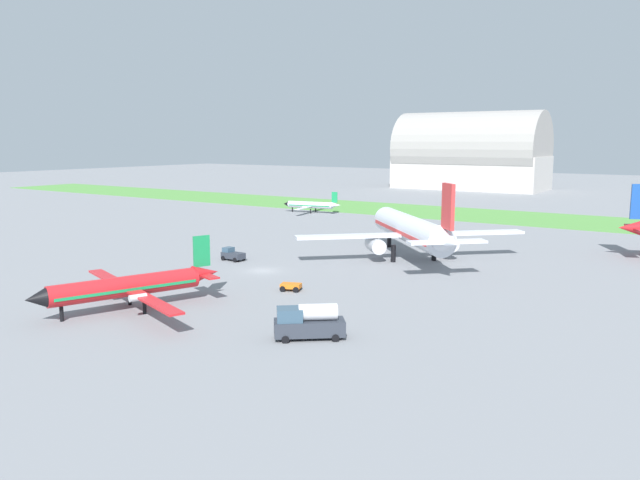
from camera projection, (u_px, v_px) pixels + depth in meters
The scene contains 9 objects.
ground_plane at pixel (262, 271), 88.12m from camera, with size 600.00×600.00×0.00m, color gray.
grass_taxiway_strip at pixel (470, 214), 154.98m from camera, with size 360.00×28.00×0.08m, color #549342.
airplane_midfield_jet at pixel (412, 230), 95.52m from camera, with size 28.15×28.61×12.68m.
airplane_foreground_turboprop at pixel (130, 286), 67.29m from camera, with size 23.66×20.47×7.37m.
airplane_taxiing_turboprop at pixel (311, 205), 158.76m from camera, with size 15.55×18.06×5.46m.
baggage_cart_near_gate at pixel (291, 286), 76.37m from camera, with size 2.84×2.46×0.90m.
fuel_truck_midfield at pixel (308, 322), 57.76m from camera, with size 6.55×5.98×3.29m.
pushback_tug_by_runway at pixel (232, 254), 95.68m from camera, with size 3.70×2.23×1.95m.
hangar_distant at pixel (470, 156), 235.44m from camera, with size 54.52×27.62×28.79m.
Camera 1 is at (54.75, -67.26, 18.11)m, focal length 35.22 mm.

